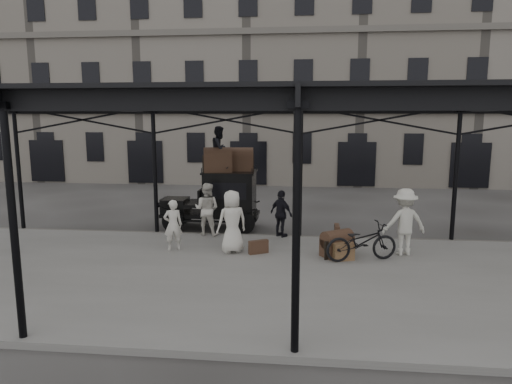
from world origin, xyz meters
The scene contains 18 objects.
ground centered at (0.00, 0.00, 0.00)m, with size 120.00×120.00×0.00m, color #383533.
platform centered at (0.00, -2.00, 0.07)m, with size 28.00×8.00×0.15m, color slate.
canopy centered at (0.00, -1.72, 4.60)m, with size 22.50×9.00×4.74m.
building_frontage centered at (0.00, 18.00, 7.00)m, with size 64.00×8.00×14.00m, color slate.
taxi centered at (-2.91, 3.28, 1.20)m, with size 3.65×1.55×2.18m.
porter_left centered at (-3.80, -0.08, 0.93)m, with size 0.57×0.37×1.55m, color silver.
porter_midleft centered at (-3.16, 1.80, 1.05)m, with size 0.87×0.68×1.80m, color silver.
porter_centre centered at (-1.98, -0.13, 1.09)m, with size 0.92×0.60×1.88m, color silver.
porter_official centered at (-0.61, 1.80, 0.94)m, with size 0.93×0.39×1.59m, color black.
porter_right centered at (3.05, 0.15, 1.13)m, with size 1.27×0.73×1.97m, color beige.
bicycle centered at (1.76, -0.55, 0.70)m, with size 0.72×2.08×1.09m, color black.
porter_roof centered at (-2.94, 3.18, 3.00)m, with size 0.80×0.62×1.64m, color black.
steamer_trunk_roof_near centered at (-2.99, 3.03, 2.55)m, with size 1.01×0.62×0.74m, color #4C3123, non-canonical shape.
steamer_trunk_roof_far centered at (-2.24, 3.48, 2.54)m, with size 0.97×0.60×0.71m, color #4C3123, non-canonical shape.
steamer_trunk_platform centered at (1.11, -0.19, 0.47)m, with size 0.88×0.54×0.64m, color #4C3123, non-canonical shape.
wicker_hamper centered at (1.23, -0.49, 0.40)m, with size 0.60×0.45×0.50m, color brown.
suitcase_upright centered at (1.25, 1.80, 0.38)m, with size 0.15×0.60×0.45m, color #4C3123.
suitcase_flat centered at (-1.18, -0.20, 0.35)m, with size 0.60×0.15×0.40m, color #4C3123.
Camera 1 is at (0.10, -13.18, 4.17)m, focal length 32.00 mm.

